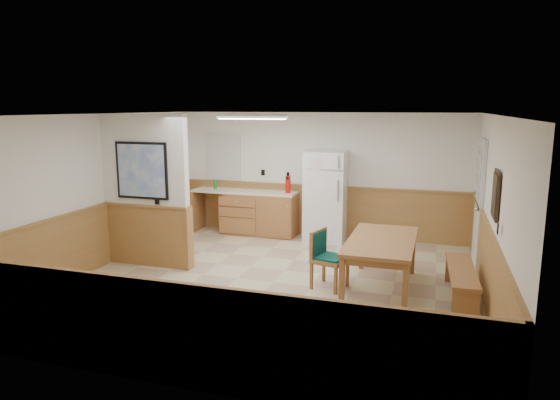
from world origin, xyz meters
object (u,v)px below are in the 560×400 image
(fire_extinguisher, at_px, (288,184))
(dining_table, at_px, (381,245))
(dining_bench, at_px, (461,276))
(dining_chair, at_px, (324,254))
(soap_bottle, at_px, (215,184))
(refrigerator, at_px, (326,196))

(fire_extinguisher, bearing_deg, dining_table, -49.92)
(dining_table, xyz_separation_m, dining_bench, (1.09, -0.09, -0.32))
(dining_chair, height_order, fire_extinguisher, fire_extinguisher)
(dining_bench, bearing_deg, soap_bottle, 149.63)
(dining_bench, distance_m, soap_bottle, 5.54)
(dining_chair, relative_size, soap_bottle, 4.39)
(dining_chair, distance_m, fire_extinguisher, 2.98)
(dining_chair, bearing_deg, dining_bench, 16.16)
(dining_table, bearing_deg, refrigerator, 119.27)
(dining_table, xyz_separation_m, soap_bottle, (-3.74, 2.52, 0.34))
(soap_bottle, bearing_deg, refrigerator, -1.91)
(refrigerator, height_order, dining_chair, refrigerator)
(dining_table, xyz_separation_m, dining_chair, (-0.80, -0.13, -0.16))
(dining_bench, bearing_deg, fire_extinguisher, 139.46)
(refrigerator, xyz_separation_m, dining_table, (1.35, -2.44, -0.22))
(refrigerator, height_order, soap_bottle, refrigerator)
(dining_table, distance_m, dining_chair, 0.83)
(dining_table, bearing_deg, dining_chair, -170.54)
(refrigerator, distance_m, dining_table, 2.80)
(refrigerator, relative_size, dining_table, 0.95)
(refrigerator, height_order, fire_extinguisher, refrigerator)
(refrigerator, bearing_deg, dining_chair, -80.00)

